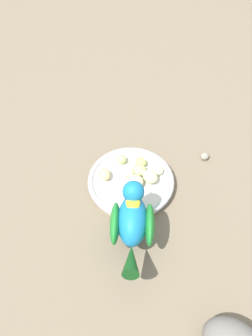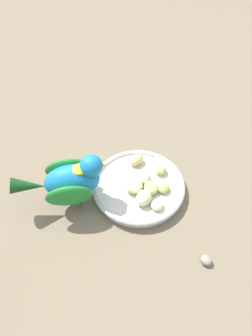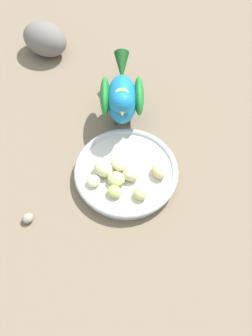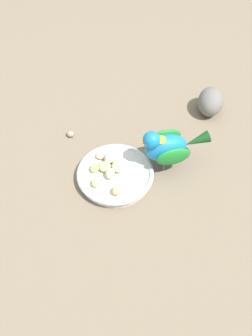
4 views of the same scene
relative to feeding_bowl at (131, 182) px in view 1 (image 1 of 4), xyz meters
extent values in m
plane|color=#756651|center=(0.00, 0.01, -0.01)|extent=(4.00, 4.00, 0.00)
cylinder|color=beige|center=(0.00, 0.00, 0.00)|extent=(0.18, 0.18, 0.02)
torus|color=#B7BABF|center=(0.00, 0.00, 0.01)|extent=(0.19, 0.19, 0.01)
ellipsoid|color=beige|center=(-0.04, -0.02, 0.02)|extent=(0.04, 0.04, 0.03)
ellipsoid|color=#B2CC66|center=(0.00, -0.05, 0.01)|extent=(0.03, 0.03, 0.02)
ellipsoid|color=beige|center=(-0.01, 0.01, 0.02)|extent=(0.04, 0.04, 0.02)
ellipsoid|color=beige|center=(-0.04, -0.05, 0.01)|extent=(0.03, 0.03, 0.02)
ellipsoid|color=#C6D17A|center=(0.04, -0.04, 0.02)|extent=(0.03, 0.03, 0.02)
ellipsoid|color=#C6D17A|center=(-0.01, -0.03, 0.02)|extent=(0.04, 0.03, 0.02)
ellipsoid|color=#E5C67F|center=(0.06, 0.02, 0.02)|extent=(0.04, 0.04, 0.02)
ellipsoid|color=beige|center=(0.01, -0.01, 0.02)|extent=(0.03, 0.03, 0.02)
cylinder|color=#59544C|center=(-0.05, 0.12, 0.00)|extent=(0.01, 0.01, 0.03)
cylinder|color=#59544C|center=(-0.07, 0.11, 0.00)|extent=(0.01, 0.01, 0.03)
ellipsoid|color=#197AB7|center=(-0.06, 0.12, 0.06)|extent=(0.10, 0.12, 0.07)
ellipsoid|color=#1E7F2D|center=(-0.03, 0.14, 0.06)|extent=(0.05, 0.09, 0.05)
ellipsoid|color=#1E7F2D|center=(-0.09, 0.11, 0.06)|extent=(0.05, 0.09, 0.05)
cone|color=#144719|center=(-0.09, 0.19, 0.06)|extent=(0.06, 0.07, 0.04)
sphere|color=#197AB7|center=(-0.04, 0.08, 0.09)|extent=(0.06, 0.06, 0.04)
cone|color=orange|center=(-0.04, 0.06, 0.09)|extent=(0.02, 0.02, 0.02)
ellipsoid|color=yellow|center=(-0.05, 0.10, 0.09)|extent=(0.04, 0.04, 0.01)
ellipsoid|color=gray|center=(-0.12, -0.15, -0.01)|extent=(0.03, 0.03, 0.02)
camera|label=1|loc=(-0.20, 0.42, 0.63)|focal=37.43mm
camera|label=2|loc=(-0.36, -0.07, 0.51)|focal=32.27mm
camera|label=3|loc=(0.18, -0.41, 0.74)|focal=50.31mm
camera|label=4|loc=(0.48, 0.11, 0.65)|focal=34.94mm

